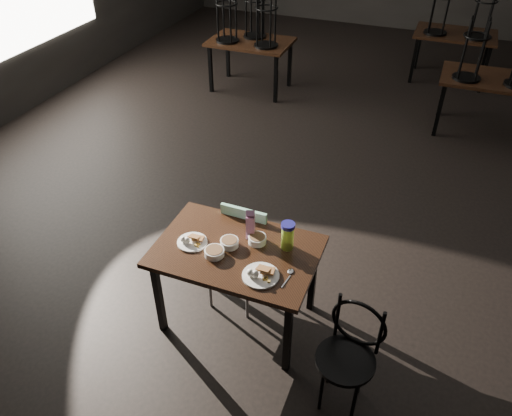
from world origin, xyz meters
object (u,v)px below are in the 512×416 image
at_px(juice_carton, 250,225).
at_px(water_bottle, 288,236).
at_px(school_chair, 239,249).
at_px(bentwood_chair, 350,348).
at_px(main_table, 237,257).

relative_size(juice_carton, water_bottle, 1.13).
xyz_separation_m(water_bottle, school_chair, (-0.44, 0.10, -0.36)).
bearing_deg(juice_carton, bentwood_chair, -30.37).
xyz_separation_m(juice_carton, school_chair, (-0.14, 0.09, -0.36)).
height_order(main_table, school_chair, school_chair).
xyz_separation_m(main_table, bentwood_chair, (0.96, -0.37, -0.17)).
xyz_separation_m(bentwood_chair, school_chair, (-1.06, 0.63, 0.01)).
relative_size(main_table, water_bottle, 5.35).
distance_m(juice_carton, school_chair, 0.40).
distance_m(juice_carton, water_bottle, 0.30).
height_order(juice_carton, school_chair, juice_carton).
relative_size(juice_carton, bentwood_chair, 0.30).
bearing_deg(school_chair, bentwood_chair, -29.25).
xyz_separation_m(juice_carton, water_bottle, (0.30, -0.01, -0.00)).
bearing_deg(juice_carton, main_table, -104.79).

